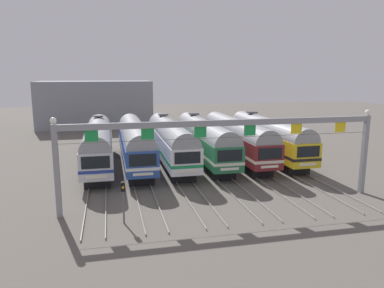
# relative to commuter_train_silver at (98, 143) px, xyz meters

# --- Properties ---
(ground_plane) EXTENTS (160.00, 160.00, 0.00)m
(ground_plane) POSITION_rel_commuter_train_silver_xyz_m (9.59, 0.00, -2.69)
(ground_plane) COLOR #5B564F
(track_bed) EXTENTS (20.69, 70.00, 0.15)m
(track_bed) POSITION_rel_commuter_train_silver_xyz_m (9.59, 17.00, -2.61)
(track_bed) COLOR gray
(track_bed) RESTS_ON ground
(commuter_train_silver) EXTENTS (2.88, 18.06, 5.05)m
(commuter_train_silver) POSITION_rel_commuter_train_silver_xyz_m (0.00, 0.00, 0.00)
(commuter_train_silver) COLOR silver
(commuter_train_silver) RESTS_ON ground
(commuter_train_blue) EXTENTS (2.88, 18.06, 4.77)m
(commuter_train_blue) POSITION_rel_commuter_train_silver_xyz_m (3.84, -0.00, -0.00)
(commuter_train_blue) COLOR #284C9E
(commuter_train_blue) RESTS_ON ground
(commuter_train_white) EXTENTS (2.88, 18.06, 5.05)m
(commuter_train_white) POSITION_rel_commuter_train_silver_xyz_m (7.67, 0.00, 0.00)
(commuter_train_white) COLOR white
(commuter_train_white) RESTS_ON ground
(commuter_train_green) EXTENTS (2.88, 18.06, 5.05)m
(commuter_train_green) POSITION_rel_commuter_train_silver_xyz_m (11.51, 0.00, 0.00)
(commuter_train_green) COLOR #236B42
(commuter_train_green) RESTS_ON ground
(commuter_train_maroon) EXTENTS (2.88, 18.06, 4.77)m
(commuter_train_maroon) POSITION_rel_commuter_train_silver_xyz_m (15.35, -0.00, -0.00)
(commuter_train_maroon) COLOR maroon
(commuter_train_maroon) RESTS_ON ground
(commuter_train_yellow) EXTENTS (2.88, 18.06, 5.05)m
(commuter_train_yellow) POSITION_rel_commuter_train_silver_xyz_m (19.18, 0.00, 0.00)
(commuter_train_yellow) COLOR gold
(commuter_train_yellow) RESTS_ON ground
(catenary_gantry) EXTENTS (24.42, 0.44, 6.97)m
(catenary_gantry) POSITION_rel_commuter_train_silver_xyz_m (9.59, -13.50, 2.63)
(catenary_gantry) COLOR gray
(catenary_gantry) RESTS_ON ground
(yard_signal_mast) EXTENTS (0.28, 0.35, 2.89)m
(yard_signal_mast) POSITION_rel_commuter_train_silver_xyz_m (1.92, -15.69, -0.67)
(yard_signal_mast) COLOR #59595E
(yard_signal_mast) RESTS_ON ground
(maintenance_building) EXTENTS (20.47, 10.00, 8.51)m
(maintenance_building) POSITION_rel_commuter_train_silver_xyz_m (-1.12, 32.23, 1.57)
(maintenance_building) COLOR gray
(maintenance_building) RESTS_ON ground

